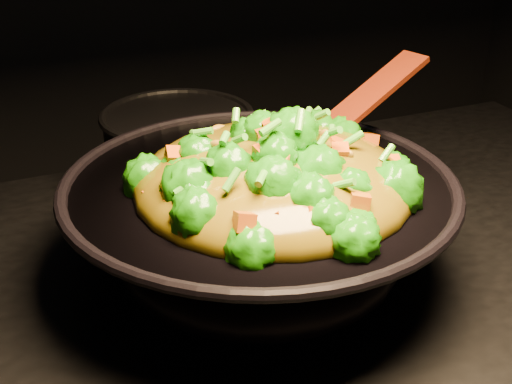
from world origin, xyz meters
name	(u,v)px	position (x,y,z in m)	size (l,w,h in m)	color
wok	(259,231)	(-0.10, 0.05, 0.96)	(0.45, 0.45, 0.13)	black
stir_fry	(274,145)	(-0.09, 0.03, 1.08)	(0.32, 0.32, 0.11)	#1D7708
spatula	(347,115)	(0.04, 0.10, 1.07)	(0.28, 0.04, 0.01)	#390F03
back_pot	(179,151)	(-0.12, 0.32, 0.96)	(0.22, 0.22, 0.13)	black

